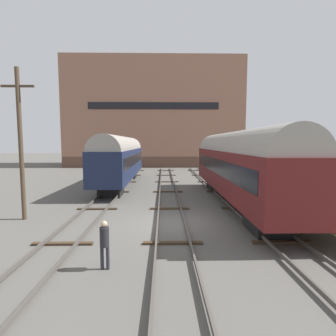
{
  "coord_description": "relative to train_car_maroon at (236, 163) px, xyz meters",
  "views": [
    {
      "loc": [
        -0.41,
        -14.0,
        4.38
      ],
      "look_at": [
        0.0,
        8.72,
        2.2
      ],
      "focal_mm": 28.0,
      "sensor_mm": 36.0,
      "label": 1
    }
  ],
  "objects": [
    {
      "name": "warehouse_building",
      "position": [
        -6.86,
        34.31,
        6.89
      ],
      "size": [
        32.53,
        12.51,
        19.71
      ],
      "color": "brown",
      "rests_on": "ground"
    },
    {
      "name": "train_car_navy",
      "position": [
        -9.53,
        8.73,
        -0.07
      ],
      "size": [
        2.84,
        16.76,
        5.07
      ],
      "color": "black",
      "rests_on": "ground"
    },
    {
      "name": "track_left",
      "position": [
        -9.53,
        -4.36,
        -2.82
      ],
      "size": [
        2.6,
        60.0,
        0.26
      ],
      "color": "#4C4742",
      "rests_on": "ground"
    },
    {
      "name": "utility_pole",
      "position": [
        -13.17,
        -3.49,
        1.45
      ],
      "size": [
        1.8,
        0.24,
        8.51
      ],
      "color": "#473828",
      "rests_on": "ground"
    },
    {
      "name": "track_middle",
      "position": [
        -4.76,
        -4.36,
        -2.82
      ],
      "size": [
        2.6,
        60.0,
        0.26
      ],
      "color": "#4C4742",
      "rests_on": "ground"
    },
    {
      "name": "train_car_maroon",
      "position": [
        0.0,
        0.0,
        0.0
      ],
      "size": [
        2.9,
        17.84,
        5.19
      ],
      "color": "black",
      "rests_on": "ground"
    },
    {
      "name": "person_worker",
      "position": [
        -7.21,
        -9.59,
        -1.93
      ],
      "size": [
        0.32,
        0.32,
        1.72
      ],
      "color": "#282833",
      "rests_on": "ground"
    },
    {
      "name": "station_platform",
      "position": [
        2.71,
        -3.77,
        -2.09
      ],
      "size": [
        2.79,
        10.78,
        0.96
      ],
      "color": "#8C704C",
      "rests_on": "ground"
    },
    {
      "name": "bench",
      "position": [
        2.94,
        -3.77,
        -1.52
      ],
      "size": [
        1.4,
        0.4,
        0.91
      ],
      "color": "brown",
      "rests_on": "station_platform"
    },
    {
      "name": "track_right",
      "position": [
        0.0,
        -4.36,
        -2.82
      ],
      "size": [
        2.6,
        60.0,
        0.26
      ],
      "color": "#4C4742",
      "rests_on": "ground"
    },
    {
      "name": "ground_plane",
      "position": [
        -4.76,
        -4.36,
        -2.97
      ],
      "size": [
        200.0,
        200.0,
        0.0
      ],
      "primitive_type": "plane",
      "color": "#56544F"
    }
  ]
}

